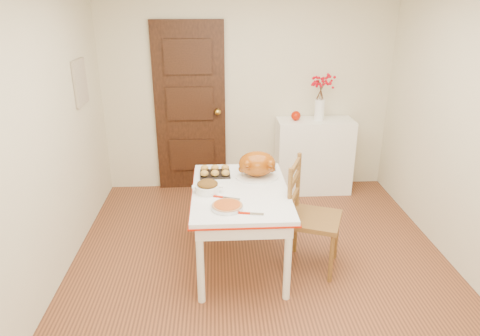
{
  "coord_description": "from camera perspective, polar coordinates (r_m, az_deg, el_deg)",
  "views": [
    {
      "loc": [
        -0.38,
        -3.17,
        2.28
      ],
      "look_at": [
        -0.19,
        0.26,
        0.92
      ],
      "focal_mm": 32.22,
      "sensor_mm": 36.0,
      "label": 1
    }
  ],
  "objects": [
    {
      "name": "wall_left",
      "position": [
        3.61,
        -25.37,
        2.85
      ],
      "size": [
        0.0,
        4.0,
        2.5
      ],
      "primitive_type": "cube",
      "color": "beige",
      "rests_on": "ground"
    },
    {
      "name": "sideboard",
      "position": [
        5.41,
        9.7,
        1.59
      ],
      "size": [
        0.92,
        0.41,
        0.92
      ],
      "primitive_type": "cube",
      "color": "white",
      "rests_on": "floor"
    },
    {
      "name": "wall_front",
      "position": [
        1.61,
        12.0,
        -18.87
      ],
      "size": [
        3.5,
        0.0,
        2.5
      ],
      "primitive_type": "cube",
      "color": "beige",
      "rests_on": "ground"
    },
    {
      "name": "shaker_pair",
      "position": [
        4.12,
        4.12,
        0.31
      ],
      "size": [
        0.1,
        0.04,
        0.1
      ],
      "primitive_type": null,
      "rotation": [
        0.0,
        0.0,
        -0.03
      ],
      "color": "white",
      "rests_on": "kitchen_table"
    },
    {
      "name": "carving_knife",
      "position": [
        3.57,
        -1.79,
        -3.95
      ],
      "size": [
        0.23,
        0.13,
        0.01
      ],
      "primitive_type": null,
      "rotation": [
        0.0,
        0.0,
        -0.34
      ],
      "color": "silver",
      "rests_on": "kitchen_table"
    },
    {
      "name": "wall_back",
      "position": [
        5.29,
        1.01,
        10.36
      ],
      "size": [
        3.5,
        0.0,
        2.5
      ],
      "primitive_type": "cube",
      "color": "beige",
      "rests_on": "ground"
    },
    {
      "name": "drinking_glass",
      "position": [
        4.11,
        0.7,
        0.45
      ],
      "size": [
        0.09,
        0.09,
        0.12
      ],
      "primitive_type": "cylinder",
      "rotation": [
        0.0,
        0.0,
        -0.31
      ],
      "color": "white",
      "rests_on": "kitchen_table"
    },
    {
      "name": "kitchen_table",
      "position": [
        3.89,
        0.04,
        -7.8
      ],
      "size": [
        0.85,
        1.23,
        0.74
      ],
      "primitive_type": null,
      "color": "white",
      "rests_on": "floor"
    },
    {
      "name": "photo_board",
      "position": [
        4.64,
        -20.4,
        10.59
      ],
      "size": [
        0.03,
        0.35,
        0.45
      ],
      "primitive_type": "cube",
      "color": "#B4AE8A",
      "rests_on": "ground"
    },
    {
      "name": "turkey_platter",
      "position": [
        3.92,
        2.29,
        0.39
      ],
      "size": [
        0.48,
        0.44,
        0.25
      ],
      "primitive_type": null,
      "rotation": [
        0.0,
        0.0,
        0.38
      ],
      "color": "#91380B",
      "rests_on": "kitchen_table"
    },
    {
      "name": "stuffing_dish",
      "position": [
        3.67,
        -4.32,
        -2.49
      ],
      "size": [
        0.29,
        0.24,
        0.1
      ],
      "primitive_type": null,
      "rotation": [
        0.0,
        0.0,
        0.12
      ],
      "color": "brown",
      "rests_on": "kitchen_table"
    },
    {
      "name": "door_back",
      "position": [
        5.3,
        -6.62,
        7.82
      ],
      "size": [
        0.85,
        0.06,
        2.06
      ],
      "primitive_type": "cube",
      "color": "black",
      "rests_on": "ground"
    },
    {
      "name": "pie_server",
      "position": [
        3.31,
        1.42,
        -6.04
      ],
      "size": [
        0.21,
        0.09,
        0.01
      ],
      "primitive_type": null,
      "rotation": [
        0.0,
        0.0,
        -0.18
      ],
      "color": "silver",
      "rests_on": "kitchen_table"
    },
    {
      "name": "berry_vase",
      "position": [
        5.22,
        10.58,
        9.01
      ],
      "size": [
        0.27,
        0.27,
        0.52
      ],
      "primitive_type": null,
      "color": "white",
      "rests_on": "sideboard"
    },
    {
      "name": "floor",
      "position": [
        3.93,
        3.07,
        -13.95
      ],
      "size": [
        3.5,
        4.0,
        0.0
      ],
      "primitive_type": "cube",
      "color": "#472819",
      "rests_on": "ground"
    },
    {
      "name": "pumpkin_pie",
      "position": [
        3.39,
        -1.7,
        -5.02
      ],
      "size": [
        0.29,
        0.29,
        0.05
      ],
      "primitive_type": "cylinder",
      "rotation": [
        0.0,
        0.0,
        -0.16
      ],
      "color": "#AE4714",
      "rests_on": "kitchen_table"
    },
    {
      "name": "chair_oak",
      "position": [
        3.84,
        9.81,
        -6.36
      ],
      "size": [
        0.58,
        0.58,
        1.01
      ],
      "primitive_type": null,
      "rotation": [
        0.0,
        0.0,
        1.2
      ],
      "color": "brown",
      "rests_on": "floor"
    },
    {
      "name": "apple",
      "position": [
        5.21,
        7.41,
        6.88
      ],
      "size": [
        0.11,
        0.11,
        0.11
      ],
      "primitive_type": "sphere",
      "color": "#AC1400",
      "rests_on": "sideboard"
    },
    {
      "name": "rolls_tray",
      "position": [
        4.02,
        -3.34,
        -0.43
      ],
      "size": [
        0.28,
        0.23,
        0.07
      ],
      "primitive_type": null,
      "rotation": [
        0.0,
        0.0,
        0.02
      ],
      "color": "#A87C32",
      "rests_on": "kitchen_table"
    }
  ]
}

